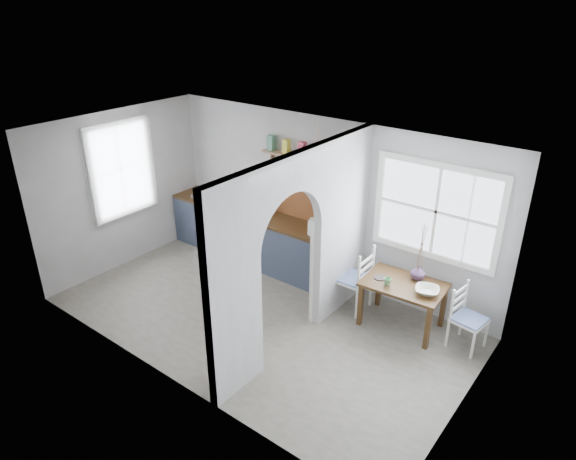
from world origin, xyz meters
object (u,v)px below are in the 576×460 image
Objects in this scene: dining_table at (402,304)px; vase at (418,272)px; kettle at (313,226)px; chair_right at (470,319)px; chair_left at (352,277)px.

vase is (0.09, 0.22, 0.44)m from dining_table.
dining_table is 4.14× the size of kettle.
chair_right is 2.56m from kettle.
kettle is at bearing 97.55° from chair_right.
chair_right is (1.68, 0.12, -0.07)m from chair_left.
vase is at bearing 89.31° from chair_right.
chair_left is 0.98m from kettle.
vase is (0.87, 0.25, 0.28)m from chair_left.
kettle is (-0.81, 0.15, 0.53)m from chair_left.
vase is at bearing 17.52° from kettle.
vase is at bearing 63.75° from dining_table.
dining_table is at bearing 103.97° from chair_right.
dining_table is at bearing 90.88° from chair_left.
kettle is (-2.49, 0.03, 0.60)m from chair_right.
chair_right is 0.89m from vase.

